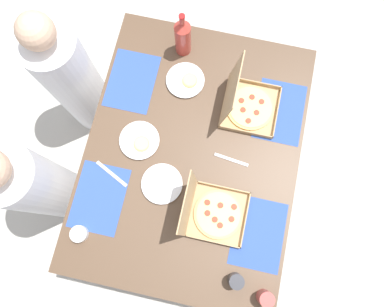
% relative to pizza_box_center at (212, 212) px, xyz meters
% --- Properties ---
extents(ground_plane, '(6.00, 6.00, 0.00)m').
position_rel_pizza_box_center_xyz_m(ground_plane, '(0.29, 0.17, -0.77)').
color(ground_plane, beige).
extents(dining_table, '(1.51, 1.15, 0.72)m').
position_rel_pizza_box_center_xyz_m(dining_table, '(0.29, 0.17, -0.14)').
color(dining_table, '#3F3328').
rests_on(dining_table, ground_plane).
extents(placemat_near_left, '(0.36, 0.26, 0.00)m').
position_rel_pizza_box_center_xyz_m(placemat_near_left, '(-0.05, -0.26, -0.05)').
color(placemat_near_left, '#2D4C9E').
rests_on(placemat_near_left, dining_table).
extents(placemat_near_right, '(0.36, 0.26, 0.00)m').
position_rel_pizza_box_center_xyz_m(placemat_near_right, '(0.63, -0.26, -0.05)').
color(placemat_near_right, '#2D4C9E').
rests_on(placemat_near_right, dining_table).
extents(placemat_far_left, '(0.36, 0.26, 0.00)m').
position_rel_pizza_box_center_xyz_m(placemat_far_left, '(-0.05, 0.59, -0.05)').
color(placemat_far_left, '#2D4C9E').
rests_on(placemat_far_left, dining_table).
extents(placemat_far_right, '(0.36, 0.26, 0.00)m').
position_rel_pizza_box_center_xyz_m(placemat_far_right, '(0.63, 0.59, -0.05)').
color(placemat_far_right, '#2D4C9E').
rests_on(placemat_far_right, dining_table).
extents(pizza_box_center, '(0.29, 0.32, 0.32)m').
position_rel_pizza_box_center_xyz_m(pizza_box_center, '(0.00, 0.00, 0.00)').
color(pizza_box_center, tan).
rests_on(pizza_box_center, dining_table).
extents(pizza_box_corner_right, '(0.30, 0.30, 0.33)m').
position_rel_pizza_box_center_xyz_m(pizza_box_corner_right, '(0.61, -0.06, 0.00)').
color(pizza_box_corner_right, tan).
rests_on(pizza_box_corner_right, dining_table).
extents(plate_near_right, '(0.22, 0.22, 0.02)m').
position_rel_pizza_box_center_xyz_m(plate_near_right, '(0.09, 0.29, -0.04)').
color(plate_near_right, white).
rests_on(plate_near_right, dining_table).
extents(plate_far_right, '(0.22, 0.22, 0.03)m').
position_rel_pizza_box_center_xyz_m(plate_far_right, '(0.29, 0.46, -0.04)').
color(plate_far_right, white).
rests_on(plate_far_right, dining_table).
extents(plate_near_left, '(0.22, 0.22, 0.03)m').
position_rel_pizza_box_center_xyz_m(plate_near_left, '(0.69, 0.29, -0.04)').
color(plate_near_left, white).
rests_on(plate_near_left, dining_table).
extents(soda_bottle, '(0.09, 0.09, 0.32)m').
position_rel_pizza_box_center_xyz_m(soda_bottle, '(0.89, 0.35, 0.08)').
color(soda_bottle, '#B2382D').
rests_on(soda_bottle, dining_table).
extents(cup_dark, '(0.07, 0.07, 0.09)m').
position_rel_pizza_box_center_xyz_m(cup_dark, '(-0.30, -0.18, -0.00)').
color(cup_dark, '#333338').
rests_on(cup_dark, dining_table).
extents(cup_spare, '(0.07, 0.07, 0.10)m').
position_rel_pizza_box_center_xyz_m(cup_spare, '(-0.35, -0.34, -0.00)').
color(cup_spare, '#BF4742').
rests_on(cup_spare, dining_table).
extents(condiment_bowl, '(0.09, 0.09, 0.04)m').
position_rel_pizza_box_center_xyz_m(condiment_bowl, '(-0.25, 0.64, -0.03)').
color(condiment_bowl, white).
rests_on(condiment_bowl, dining_table).
extents(knife_by_far_left, '(0.11, 0.20, 0.00)m').
position_rel_pizza_box_center_xyz_m(knife_by_far_left, '(0.09, 0.56, -0.05)').
color(knife_by_far_left, '#B7B7BC').
rests_on(knife_by_far_left, dining_table).
extents(fork_by_far_right, '(0.04, 0.19, 0.00)m').
position_rel_pizza_box_center_xyz_m(fork_by_far_right, '(0.30, -0.05, -0.05)').
color(fork_by_far_right, '#B7B7BC').
rests_on(fork_by_far_right, dining_table).
extents(diner_left_seat, '(0.32, 0.32, 1.17)m').
position_rel_pizza_box_center_xyz_m(diner_left_seat, '(-0.05, 1.00, -0.25)').
color(diner_left_seat, white).
rests_on(diner_left_seat, ground_plane).
extents(diner_right_seat, '(0.32, 0.32, 1.18)m').
position_rel_pizza_box_center_xyz_m(diner_right_seat, '(0.63, 1.00, -0.24)').
color(diner_right_seat, white).
rests_on(diner_right_seat, ground_plane).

